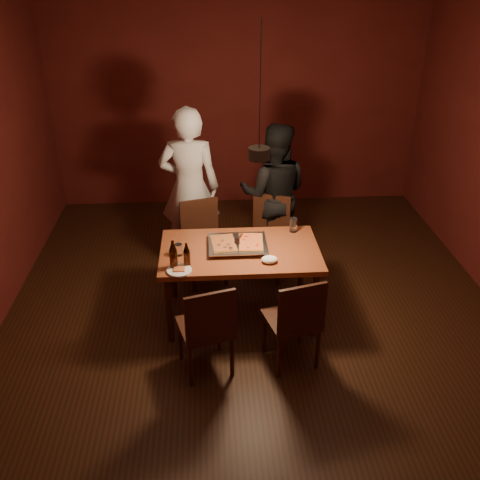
{
  "coord_description": "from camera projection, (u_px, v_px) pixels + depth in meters",
  "views": [
    {
      "loc": [
        -0.43,
        -4.22,
        3.21
      ],
      "look_at": [
        -0.15,
        0.17,
        0.85
      ],
      "focal_mm": 40.0,
      "sensor_mm": 36.0,
      "label": 1
    }
  ],
  "objects": [
    {
      "name": "diner_white",
      "position": [
        190.0,
        188.0,
        5.95
      ],
      "size": [
        0.69,
        0.48,
        1.83
      ],
      "primitive_type": "imported",
      "rotation": [
        0.0,
        0.0,
        3.08
      ],
      "color": "silver",
      "rests_on": "floor"
    },
    {
      "name": "chair_near_right",
      "position": [
        296.0,
        316.0,
        4.47
      ],
      "size": [
        0.51,
        0.51,
        0.49
      ],
      "rotation": [
        0.0,
        0.0,
        0.26
      ],
      "color": "#38190F",
      "rests_on": "floor"
    },
    {
      "name": "pendant_lamp",
      "position": [
        259.0,
        152.0,
        4.42
      ],
      "size": [
        0.18,
        0.18,
        1.1
      ],
      "color": "black",
      "rests_on": "ceiling"
    },
    {
      "name": "dining_table",
      "position": [
        240.0,
        256.0,
        5.08
      ],
      "size": [
        1.5,
        0.9,
        0.75
      ],
      "color": "#9A4927",
      "rests_on": "floor"
    },
    {
      "name": "pizza_meat",
      "position": [
        223.0,
        243.0,
        5.03
      ],
      "size": [
        0.25,
        0.37,
        0.02
      ],
      "primitive_type": "cube",
      "rotation": [
        0.0,
        0.0,
        0.09
      ],
      "color": "maroon",
      "rests_on": "pizza_tray"
    },
    {
      "name": "beer_bottle_a",
      "position": [
        173.0,
        255.0,
        4.68
      ],
      "size": [
        0.07,
        0.07,
        0.27
      ],
      "color": "black",
      "rests_on": "dining_table"
    },
    {
      "name": "chair_far_left",
      "position": [
        202.0,
        234.0,
        5.78
      ],
      "size": [
        0.52,
        0.52,
        0.49
      ],
      "rotation": [
        0.0,
        0.0,
        3.41
      ],
      "color": "#38190F",
      "rests_on": "floor"
    },
    {
      "name": "napkin",
      "position": [
        269.0,
        259.0,
        4.81
      ],
      "size": [
        0.15,
        0.11,
        0.06
      ],
      "primitive_type": "ellipsoid",
      "color": "white",
      "rests_on": "dining_table"
    },
    {
      "name": "chair_near_left",
      "position": [
        207.0,
        323.0,
        4.38
      ],
      "size": [
        0.52,
        0.52,
        0.49
      ],
      "rotation": [
        0.0,
        0.0,
        0.28
      ],
      "color": "#38190F",
      "rests_on": "floor"
    },
    {
      "name": "room_shell",
      "position": [
        258.0,
        192.0,
        4.6
      ],
      "size": [
        6.0,
        6.0,
        6.0
      ],
      "color": "#36190E",
      "rests_on": "ground"
    },
    {
      "name": "water_glass_left",
      "position": [
        179.0,
        250.0,
        4.92
      ],
      "size": [
        0.07,
        0.07,
        0.11
      ],
      "primitive_type": "cylinder",
      "color": "silver",
      "rests_on": "dining_table"
    },
    {
      "name": "pizza_cheese",
      "position": [
        251.0,
        242.0,
        5.05
      ],
      "size": [
        0.25,
        0.37,
        0.02
      ],
      "primitive_type": "cube",
      "rotation": [
        0.0,
        0.0,
        -0.07
      ],
      "color": "gold",
      "rests_on": "pizza_tray"
    },
    {
      "name": "chair_far_right",
      "position": [
        269.0,
        228.0,
        5.89
      ],
      "size": [
        0.54,
        0.54,
        0.49
      ],
      "rotation": [
        0.0,
        0.0,
        2.78
      ],
      "color": "#38190F",
      "rests_on": "floor"
    },
    {
      "name": "water_glass_right",
      "position": [
        293.0,
        225.0,
        5.33
      ],
      "size": [
        0.07,
        0.07,
        0.15
      ],
      "primitive_type": "cylinder",
      "color": "silver",
      "rests_on": "dining_table"
    },
    {
      "name": "spatula",
      "position": [
        239.0,
        241.0,
        5.05
      ],
      "size": [
        0.15,
        0.25,
        0.04
      ],
      "primitive_type": null,
      "rotation": [
        0.0,
        0.0,
        -0.26
      ],
      "color": "silver",
      "rests_on": "pizza_tray"
    },
    {
      "name": "beer_bottle_b",
      "position": [
        187.0,
        255.0,
        4.72
      ],
      "size": [
        0.06,
        0.06,
        0.23
      ],
      "color": "black",
      "rests_on": "dining_table"
    },
    {
      "name": "plate_slice",
      "position": [
        179.0,
        270.0,
        4.69
      ],
      "size": [
        0.22,
        0.22,
        0.03
      ],
      "color": "white",
      "rests_on": "dining_table"
    },
    {
      "name": "pizza_tray",
      "position": [
        238.0,
        245.0,
        5.06
      ],
      "size": [
        0.58,
        0.48,
        0.05
      ],
      "primitive_type": "cube",
      "rotation": [
        0.0,
        0.0,
        0.06
      ],
      "color": "silver",
      "rests_on": "dining_table"
    },
    {
      "name": "diner_dark",
      "position": [
        274.0,
        194.0,
        6.04
      ],
      "size": [
        0.89,
        0.74,
        1.63
      ],
      "primitive_type": "imported",
      "rotation": [
        0.0,
        0.0,
        2.97
      ],
      "color": "black",
      "rests_on": "floor"
    }
  ]
}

